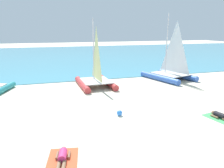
% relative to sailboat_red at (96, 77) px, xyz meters
% --- Properties ---
extents(ground_plane, '(120.00, 120.00, 0.00)m').
position_rel_sailboat_red_xyz_m(ground_plane, '(0.18, 0.59, -0.82)').
color(ground_plane, beige).
extents(ocean_water, '(120.00, 40.00, 0.05)m').
position_rel_sailboat_red_xyz_m(ocean_water, '(0.18, 22.25, -0.80)').
color(ocean_water, '#4C9EB7').
rests_on(ocean_water, ground).
extents(sailboat_red, '(2.86, 4.34, 5.53)m').
position_rel_sailboat_red_xyz_m(sailboat_red, '(0.00, 0.00, 0.00)').
color(sailboat_red, '#CC3838').
rests_on(sailboat_red, ground).
extents(sailboat_blue, '(4.16, 5.30, 6.07)m').
position_rel_sailboat_red_xyz_m(sailboat_blue, '(7.32, 0.56, 0.08)').
color(sailboat_blue, blue).
rests_on(sailboat_blue, ground).
extents(towel_left, '(1.42, 2.07, 0.01)m').
position_rel_sailboat_red_xyz_m(towel_left, '(-3.53, -10.20, -0.82)').
color(towel_left, '#EA5933').
rests_on(towel_left, ground).
extents(sunbather_left, '(0.68, 1.56, 0.30)m').
position_rel_sailboat_red_xyz_m(sunbather_left, '(-3.52, -10.13, -0.69)').
color(sunbather_left, '#D83372').
rests_on(sunbather_left, towel_left).
extents(towel_right, '(1.42, 2.06, 0.01)m').
position_rel_sailboat_red_xyz_m(towel_right, '(5.01, -8.71, -0.82)').
color(towel_right, '#4CB266').
rests_on(towel_right, ground).
extents(sunbather_right, '(0.67, 1.56, 0.30)m').
position_rel_sailboat_red_xyz_m(sunbather_right, '(4.99, -8.64, -0.69)').
color(sunbather_right, black).
rests_on(sunbather_right, towel_right).
extents(beach_ball, '(0.31, 0.31, 0.31)m').
position_rel_sailboat_red_xyz_m(beach_ball, '(-0.13, -6.63, -0.67)').
color(beach_ball, '#337FE5').
rests_on(beach_ball, ground).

